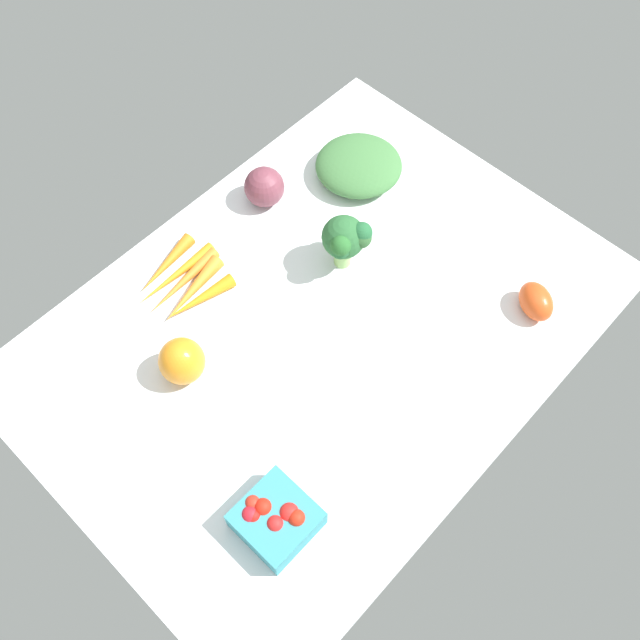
% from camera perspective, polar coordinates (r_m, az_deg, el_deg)
% --- Properties ---
extents(tablecloth, '(1.04, 0.76, 0.02)m').
position_cam_1_polar(tablecloth, '(1.31, 0.00, -0.65)').
color(tablecloth, white).
rests_on(tablecloth, ground).
extents(broccoli_head, '(0.09, 0.09, 0.12)m').
position_cam_1_polar(broccoli_head, '(1.31, 2.06, 6.46)').
color(broccoli_head, '#9ECD75').
rests_on(broccoli_head, tablecloth).
extents(bell_pepper_orange, '(0.11, 0.11, 0.09)m').
position_cam_1_polar(bell_pepper_orange, '(1.24, -10.89, -3.21)').
color(bell_pepper_orange, orange).
rests_on(bell_pepper_orange, tablecloth).
extents(roma_tomato, '(0.09, 0.10, 0.06)m').
position_cam_1_polar(roma_tomato, '(1.35, 16.74, 1.42)').
color(roma_tomato, '#DF4E1D').
rests_on(roma_tomato, tablecloth).
extents(leafy_greens_clump, '(0.24, 0.24, 0.06)m').
position_cam_1_polar(leafy_greens_clump, '(1.49, 3.09, 12.13)').
color(leafy_greens_clump, '#41783F').
rests_on(leafy_greens_clump, tablecloth).
extents(carrot_bunch, '(0.18, 0.16, 0.03)m').
position_cam_1_polar(carrot_bunch, '(1.36, -10.72, 2.95)').
color(carrot_bunch, orange).
rests_on(carrot_bunch, tablecloth).
extents(berry_basket, '(0.11, 0.11, 0.06)m').
position_cam_1_polar(berry_basket, '(1.14, -3.56, -15.42)').
color(berry_basket, teal).
rests_on(berry_basket, tablecloth).
extents(red_onion_near_basket, '(0.08, 0.08, 0.08)m').
position_cam_1_polar(red_onion_near_basket, '(1.44, -4.43, 10.47)').
color(red_onion_near_basket, brown).
rests_on(red_onion_near_basket, tablecloth).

